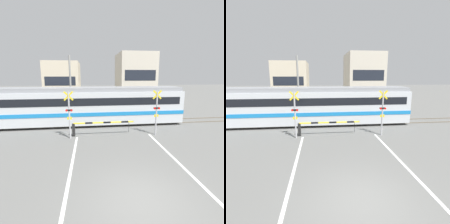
% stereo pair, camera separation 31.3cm
% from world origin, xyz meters
% --- Properties ---
extents(ground_plane, '(160.00, 160.00, 0.00)m').
position_xyz_m(ground_plane, '(0.00, 0.00, 0.00)').
color(ground_plane, '#60605E').
extents(rail_track_near, '(50.00, 0.10, 0.08)m').
position_xyz_m(rail_track_near, '(0.00, 9.84, 0.04)').
color(rail_track_near, '#6B6051').
rests_on(rail_track_near, ground_plane).
extents(rail_track_far, '(50.00, 0.10, 0.08)m').
position_xyz_m(rail_track_far, '(0.00, 11.27, 0.04)').
color(rail_track_far, '#6B6051').
rests_on(rail_track_far, ground_plane).
extents(road_stripe_left, '(0.14, 11.04, 0.01)m').
position_xyz_m(road_stripe_left, '(-2.74, 1.52, 0.00)').
color(road_stripe_left, white).
rests_on(road_stripe_left, ground_plane).
extents(road_stripe_right, '(0.14, 11.04, 0.01)m').
position_xyz_m(road_stripe_right, '(2.74, 1.52, 0.00)').
color(road_stripe_right, white).
rests_on(road_stripe_right, ground_plane).
extents(commuter_train, '(21.62, 2.82, 3.42)m').
position_xyz_m(commuter_train, '(-4.13, 10.56, 1.83)').
color(commuter_train, silver).
rests_on(commuter_train, ground_plane).
extents(crossing_barrier_near, '(4.65, 0.20, 1.03)m').
position_xyz_m(crossing_barrier_near, '(-1.60, 7.34, 0.77)').
color(crossing_barrier_near, black).
rests_on(crossing_barrier_near, ground_plane).
extents(crossing_barrier_far, '(4.65, 0.20, 1.03)m').
position_xyz_m(crossing_barrier_far, '(1.60, 13.52, 0.77)').
color(crossing_barrier_far, black).
rests_on(crossing_barrier_far, ground_plane).
extents(crossing_signal_left, '(0.68, 0.15, 3.42)m').
position_xyz_m(crossing_signal_left, '(-3.19, 6.88, 1.89)').
color(crossing_signal_left, '#B2B2B7').
rests_on(crossing_signal_left, ground_plane).
extents(crossing_signal_right, '(0.68, 0.15, 3.42)m').
position_xyz_m(crossing_signal_right, '(3.19, 6.88, 1.89)').
color(crossing_signal_right, '#B2B2B7').
rests_on(crossing_signal_right, ground_plane).
extents(pedestrian, '(0.38, 0.22, 1.60)m').
position_xyz_m(pedestrian, '(0.13, 16.08, 0.92)').
color(pedestrian, brown).
rests_on(pedestrian, ground_plane).
extents(building_left_of_street, '(5.37, 7.47, 6.67)m').
position_xyz_m(building_left_of_street, '(-6.03, 25.65, 3.34)').
color(building_left_of_street, beige).
rests_on(building_left_of_street, ground_plane).
extents(building_right_of_street, '(5.97, 7.47, 8.23)m').
position_xyz_m(building_right_of_street, '(6.33, 25.65, 4.12)').
color(building_right_of_street, beige).
rests_on(building_right_of_street, ground_plane).
extents(utility_pole_streetside, '(0.22, 0.22, 6.78)m').
position_xyz_m(utility_pole_streetside, '(-3.94, 16.02, 3.39)').
color(utility_pole_streetside, gray).
rests_on(utility_pole_streetside, ground_plane).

